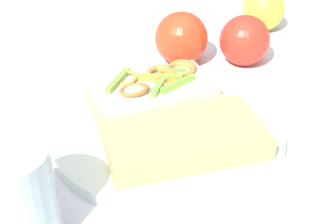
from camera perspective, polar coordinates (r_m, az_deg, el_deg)
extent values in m
plane|color=silver|center=(0.57, 0.00, -2.74)|extent=(2.00, 2.00, 0.00)
cylinder|color=white|center=(0.57, 0.00, -2.22)|extent=(0.28, 0.28, 0.01)
cube|color=tan|center=(0.59, -1.68, 1.50)|extent=(0.18, 0.14, 0.02)
cube|color=#F2E9C4|center=(0.59, -1.71, 2.93)|extent=(0.16, 0.13, 0.01)
torus|color=#AC843A|center=(0.61, 1.56, 5.20)|extent=(0.05, 0.05, 0.01)
torus|color=#B97633|center=(0.60, -1.02, 4.58)|extent=(0.05, 0.05, 0.02)
torus|color=#B1682E|center=(0.57, -4.08, 2.71)|extent=(0.04, 0.04, 0.01)
torus|color=#AC6E2C|center=(0.59, -0.17, 4.13)|extent=(0.04, 0.04, 0.02)
torus|color=#B36A37|center=(0.61, 1.75, 5.36)|extent=(0.04, 0.04, 0.01)
torus|color=#B4823C|center=(0.59, -5.16, 4.03)|extent=(0.04, 0.04, 0.01)
cube|color=#8BB33B|center=(0.59, -1.13, 4.16)|extent=(0.04, 0.05, 0.01)
cube|color=#6CA84B|center=(0.60, 0.50, 4.91)|extent=(0.03, 0.03, 0.01)
cube|color=#79A53D|center=(0.59, -6.04, 3.81)|extent=(0.06, 0.03, 0.01)
cube|color=#7EB93B|center=(0.58, 1.19, 3.41)|extent=(0.05, 0.01, 0.01)
cube|color=#75A843|center=(0.58, -0.90, 3.45)|extent=(0.06, 0.03, 0.01)
cube|color=tan|center=(0.53, 1.90, -3.11)|extent=(0.20, 0.17, 0.03)
sphere|color=gold|center=(0.85, 11.42, 11.99)|extent=(0.09, 0.09, 0.07)
sphere|color=red|center=(0.73, 9.20, 8.51)|extent=(0.11, 0.11, 0.08)
sphere|color=red|center=(0.72, 1.61, 8.85)|extent=(0.08, 0.08, 0.08)
cylinder|color=silver|center=(0.44, -18.12, -9.87)|extent=(0.08, 0.08, 0.10)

